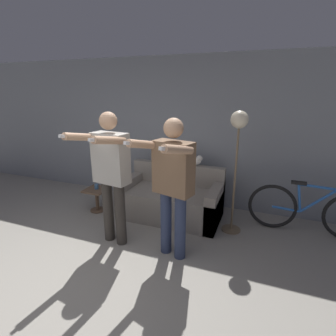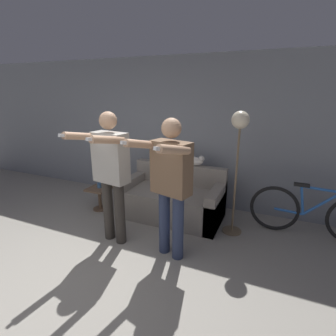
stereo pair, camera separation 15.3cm
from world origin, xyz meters
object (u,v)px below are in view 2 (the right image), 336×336
(cat, at_px, (193,161))
(bicycle, at_px, (313,214))
(person_left, at_px, (110,169))
(couch, at_px, (173,200))
(cup, at_px, (99,185))
(side_table, at_px, (99,194))
(floor_lamp, at_px, (239,137))
(person_right, at_px, (170,179))

(cat, distance_m, bicycle, 1.92)
(person_left, bearing_deg, bicycle, 33.94)
(couch, height_order, bicycle, couch)
(cup, bearing_deg, side_table, -101.49)
(floor_lamp, xyz_separation_m, side_table, (-2.28, -0.16, -1.14))
(floor_lamp, height_order, side_table, floor_lamp)
(bicycle, bearing_deg, couch, -174.66)
(cat, bearing_deg, person_left, -117.13)
(side_table, bearing_deg, cup, 78.51)
(floor_lamp, height_order, cup, floor_lamp)
(floor_lamp, bearing_deg, couch, 173.58)
(couch, xyz_separation_m, person_right, (0.39, -1.01, 0.74))
(person_right, bearing_deg, side_table, 170.67)
(couch, bearing_deg, bicycle, 5.34)
(side_table, bearing_deg, bicycle, 8.00)
(floor_lamp, bearing_deg, side_table, -175.93)
(floor_lamp, height_order, bicycle, floor_lamp)
(couch, height_order, side_table, couch)
(couch, bearing_deg, side_table, -167.78)
(couch, relative_size, cup, 19.02)
(person_left, height_order, person_right, person_left)
(person_left, distance_m, bicycle, 2.87)
(side_table, height_order, cup, cup)
(floor_lamp, xyz_separation_m, bicycle, (1.05, 0.31, -1.06))
(side_table, xyz_separation_m, cup, (0.00, 0.01, 0.16))
(cat, height_order, floor_lamp, floor_lamp)
(person_left, xyz_separation_m, bicycle, (2.52, 1.20, -0.68))
(person_right, height_order, bicycle, person_right)
(person_left, xyz_separation_m, cat, (0.68, 1.33, -0.14))
(couch, relative_size, side_table, 4.04)
(cup, bearing_deg, cat, 21.48)
(person_right, height_order, floor_lamp, floor_lamp)
(floor_lamp, bearing_deg, person_left, -148.57)
(couch, distance_m, person_right, 1.31)
(side_table, distance_m, bicycle, 3.36)
(couch, relative_size, person_left, 0.91)
(side_table, bearing_deg, floor_lamp, 4.07)
(cat, height_order, side_table, cat)
(floor_lamp, distance_m, cup, 2.49)
(couch, distance_m, cup, 1.31)
(cat, xyz_separation_m, cup, (-1.49, -0.59, -0.46))
(cat, distance_m, floor_lamp, 1.04)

